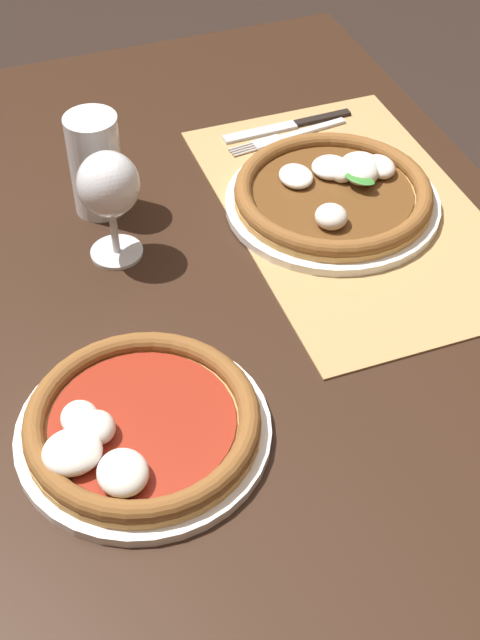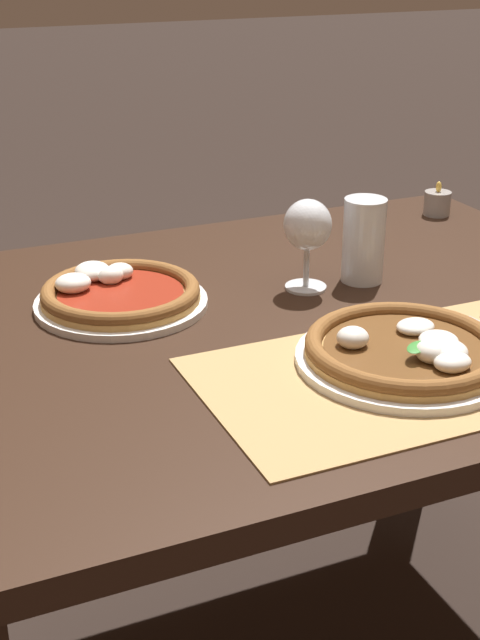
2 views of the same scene
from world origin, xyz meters
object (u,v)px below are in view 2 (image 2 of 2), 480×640
pint_glass (364,242)px  votive_candle (437,204)px  pizza_far (119,294)px  wine_glass (308,229)px  pizza_near (406,350)px

pint_glass → votive_candle: size_ratio=2.01×
pizza_far → wine_glass: (0.31, -0.05, 0.09)m
wine_glass → votive_candle: wine_glass is taller
pizza_near → votive_candle: size_ratio=4.19×
pizza_near → wine_glass: bearing=88.9°
pizza_far → wine_glass: bearing=-9.9°
pint_glass → wine_glass: bearing=177.4°
pizza_far → wine_glass: size_ratio=1.79×
pizza_near → pint_glass: bearing=70.1°
pizza_far → wine_glass: 0.33m
votive_candle → pizza_near: bearing=-128.2°
pizza_near → wine_glass: size_ratio=1.95×
pizza_far → pizza_near: bearing=-50.3°
pizza_far → votive_candle: votive_candle is taller
wine_glass → pint_glass: wine_glass is taller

